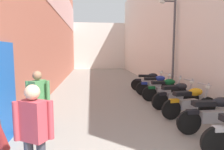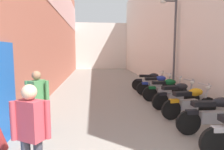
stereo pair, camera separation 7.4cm
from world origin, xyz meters
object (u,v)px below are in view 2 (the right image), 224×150
at_px(pedestrian_by_doorway, 31,133).
at_px(motorcycle_sixth, 166,89).
at_px(motorcycle_eighth, 150,81).
at_px(pedestrian_mid_alley, 37,100).
at_px(motorcycle_seventh, 157,84).
at_px(street_lamp, 173,40).
at_px(motorcycle_third, 214,114).
at_px(motorcycle_fourth, 190,102).
at_px(motorcycle_fifth, 177,95).

bearing_deg(pedestrian_by_doorway, motorcycle_sixth, 53.44).
distance_m(motorcycle_eighth, pedestrian_mid_alley, 6.75).
height_order(motorcycle_seventh, motorcycle_eighth, same).
distance_m(pedestrian_mid_alley, street_lamp, 6.67).
bearing_deg(motorcycle_seventh, motorcycle_sixth, -90.00).
bearing_deg(pedestrian_mid_alley, motorcycle_third, -1.34).
bearing_deg(motorcycle_fourth, pedestrian_mid_alley, -165.24).
height_order(motorcycle_fifth, motorcycle_sixth, same).
distance_m(motorcycle_sixth, street_lamp, 2.42).
relative_size(pedestrian_by_doorway, pedestrian_mid_alley, 1.00).
relative_size(motorcycle_seventh, pedestrian_by_doorway, 1.18).
bearing_deg(motorcycle_third, motorcycle_seventh, 90.00).
height_order(pedestrian_mid_alley, street_lamp, street_lamp).
height_order(motorcycle_fifth, pedestrian_mid_alley, pedestrian_mid_alley).
bearing_deg(motorcycle_fourth, motorcycle_third, -89.99).
xyz_separation_m(pedestrian_by_doorway, pedestrian_mid_alley, (-0.42, 1.87, 0.00)).
xyz_separation_m(motorcycle_fifth, motorcycle_eighth, (0.00, 3.26, 0.00)).
relative_size(motorcycle_eighth, street_lamp, 0.43).
distance_m(motorcycle_third, motorcycle_sixth, 3.24).
relative_size(motorcycle_fourth, motorcycle_seventh, 0.99).
distance_m(motorcycle_fourth, street_lamp, 3.86).
bearing_deg(motorcycle_seventh, motorcycle_eighth, 90.01).
distance_m(motorcycle_eighth, street_lamp, 2.36).
height_order(motorcycle_third, street_lamp, street_lamp).
bearing_deg(motorcycle_seventh, motorcycle_fifth, -90.00).
bearing_deg(pedestrian_mid_alley, motorcycle_seventh, 45.78).
distance_m(motorcycle_third, motorcycle_fifth, 2.16).
bearing_deg(street_lamp, motorcycle_sixth, -120.80).
xyz_separation_m(motorcycle_eighth, street_lamp, (0.69, -1.01, 2.01)).
bearing_deg(motorcycle_sixth, motorcycle_third, -90.00).
relative_size(pedestrian_mid_alley, street_lamp, 0.37).
distance_m(motorcycle_seventh, pedestrian_mid_alley, 5.95).
distance_m(motorcycle_sixth, pedestrian_mid_alley, 5.21).
height_order(motorcycle_fourth, pedestrian_mid_alley, pedestrian_mid_alley).
relative_size(motorcycle_third, motorcycle_fifth, 1.01).
height_order(motorcycle_eighth, pedestrian_mid_alley, pedestrian_mid_alley).
relative_size(motorcycle_fourth, pedestrian_mid_alley, 1.17).
xyz_separation_m(motorcycle_sixth, motorcycle_seventh, (-0.00, 1.10, 0.00)).
height_order(motorcycle_fifth, street_lamp, street_lamp).
height_order(pedestrian_by_doorway, street_lamp, street_lamp).
distance_m(motorcycle_fifth, street_lamp, 3.09).
xyz_separation_m(motorcycle_fourth, motorcycle_eighth, (0.00, 4.23, 0.00)).
distance_m(motorcycle_fifth, pedestrian_mid_alley, 4.64).
bearing_deg(motorcycle_eighth, motorcycle_sixth, -90.00).
bearing_deg(motorcycle_sixth, motorcycle_seventh, 90.00).
bearing_deg(motorcycle_eighth, pedestrian_mid_alley, -127.87).
bearing_deg(motorcycle_sixth, motorcycle_fourth, -90.00).
height_order(motorcycle_fourth, motorcycle_sixth, same).
bearing_deg(motorcycle_seventh, pedestrian_by_doorway, -121.29).
bearing_deg(pedestrian_mid_alley, motorcycle_eighth, 52.13).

